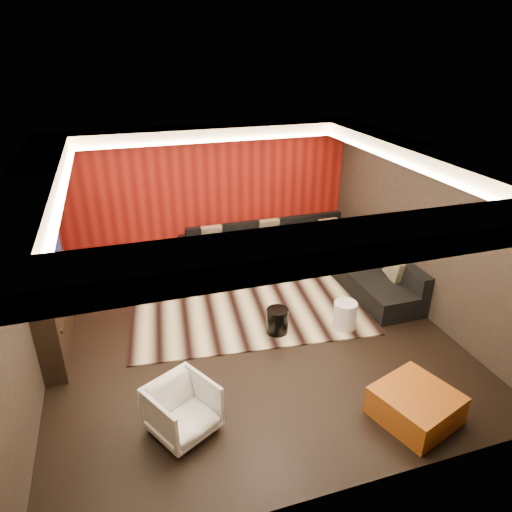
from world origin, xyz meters
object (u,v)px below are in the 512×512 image
object	(u,v)px
drum_stool	(277,321)
armchair	(183,409)
white_side_table	(345,315)
orange_ottoman	(415,405)
sectional_sofa	(304,257)
coffee_table	(265,267)

from	to	relation	value
drum_stool	armchair	size ratio (longest dim) A/B	0.57
armchair	white_side_table	bearing A→B (deg)	-2.69
orange_ottoman	drum_stool	bearing A→B (deg)	114.21
white_side_table	armchair	xyz separation A→B (m)	(-2.84, -1.38, 0.10)
drum_stool	sectional_sofa	bearing A→B (deg)	56.66
drum_stool	armchair	world-z (taller)	armchair
orange_ottoman	sectional_sofa	xyz separation A→B (m)	(0.31, 4.21, 0.07)
white_side_table	armchair	distance (m)	3.16
sectional_sofa	armchair	bearing A→B (deg)	-130.69
armchair	sectional_sofa	distance (m)	4.70
drum_stool	orange_ottoman	world-z (taller)	drum_stool
orange_ottoman	armchair	xyz separation A→B (m)	(-2.75, 0.65, 0.13)
coffee_table	orange_ottoman	size ratio (longest dim) A/B	1.48
white_side_table	sectional_sofa	xyz separation A→B (m)	(0.22, 2.18, 0.03)
white_side_table	drum_stool	bearing A→B (deg)	170.00
armchair	sectional_sofa	world-z (taller)	sectional_sofa
armchair	drum_stool	bearing A→B (deg)	13.29
coffee_table	armchair	size ratio (longest dim) A/B	1.79
coffee_table	white_side_table	distance (m)	2.33
sectional_sofa	coffee_table	bearing A→B (deg)	175.76
coffee_table	armchair	bearing A→B (deg)	-121.64
white_side_table	sectional_sofa	distance (m)	2.20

